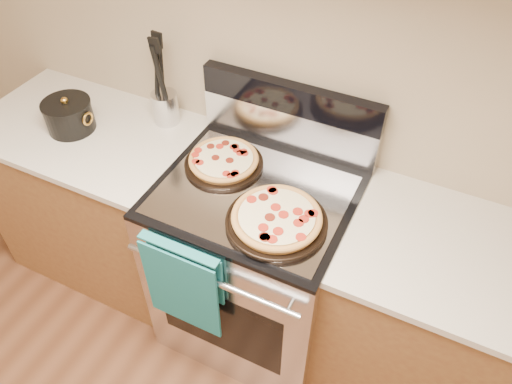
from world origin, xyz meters
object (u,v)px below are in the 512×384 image
at_px(saucepan, 69,117).
at_px(utensil_crock, 166,108).
at_px(pepperoni_pizza_front, 277,219).
at_px(pepperoni_pizza_back, 224,161).
at_px(range_body, 256,264).

bearing_deg(saucepan, utensil_crock, 33.72).
bearing_deg(pepperoni_pizza_front, saucepan, 172.71).
xyz_separation_m(pepperoni_pizza_back, utensil_crock, (-0.39, 0.17, 0.04)).
bearing_deg(utensil_crock, saucepan, -146.28).
relative_size(pepperoni_pizza_back, saucepan, 1.54).
bearing_deg(range_body, pepperoni_pizza_front, -41.70).
distance_m(pepperoni_pizza_front, saucepan, 1.07).
bearing_deg(saucepan, pepperoni_pizza_back, 4.95).
bearing_deg(range_body, pepperoni_pizza_back, 158.75).
relative_size(range_body, saucepan, 4.37).
height_order(utensil_crock, saucepan, utensil_crock).
bearing_deg(range_body, utensil_crock, 157.09).
distance_m(range_body, utensil_crock, 0.81).
xyz_separation_m(pepperoni_pizza_back, saucepan, (-0.74, -0.06, 0.03)).
bearing_deg(saucepan, range_body, -0.38).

